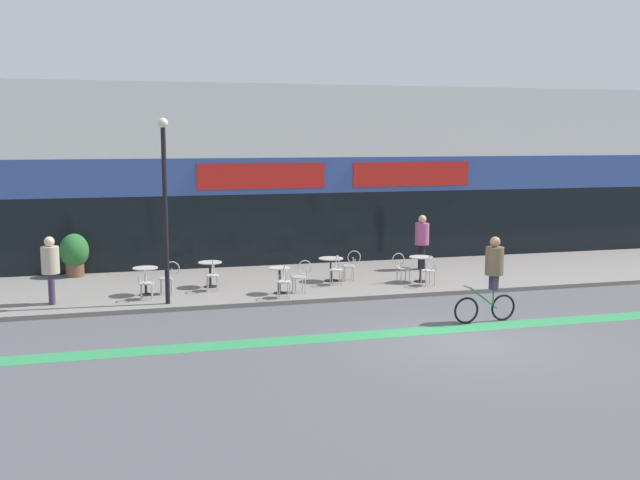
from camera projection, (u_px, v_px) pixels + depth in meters
ground_plane at (468, 342)px, 16.25m from camera, size 120.00×120.00×0.00m
sidewalk_slab at (363, 278)px, 23.17m from camera, size 40.00×5.50×0.12m
storefront_facade at (323, 174)px, 27.27m from camera, size 40.00×4.06×6.13m
bike_lane_stripe at (447, 329)px, 17.28m from camera, size 36.00×0.70×0.01m
bistro_table_0 at (146, 276)px, 20.38m from camera, size 0.68×0.68×0.76m
bistro_table_1 at (210, 269)px, 21.48m from camera, size 0.68×0.68×0.73m
bistro_table_2 at (280, 275)px, 20.59m from camera, size 0.60×0.60×0.73m
bistro_table_3 at (331, 264)px, 22.35m from camera, size 0.74×0.74×0.70m
bistro_table_4 at (421, 264)px, 22.24m from camera, size 0.69×0.69×0.76m
cafe_chair_0_near at (146, 281)px, 19.79m from camera, size 0.45×0.60×0.90m
cafe_chair_0_side at (169, 275)px, 20.55m from camera, size 0.58×0.40×0.90m
cafe_chair_1_near at (213, 273)px, 20.88m from camera, size 0.40×0.58×0.90m
cafe_chair_2_near at (284, 279)px, 19.99m from camera, size 0.41×0.58×0.90m
cafe_chair_2_side at (302, 274)px, 20.75m from camera, size 0.58×0.41×0.90m
cafe_chair_3_near at (337, 268)px, 21.75m from camera, size 0.42×0.58×0.90m
cafe_chair_3_side at (351, 263)px, 22.50m from camera, size 0.60×0.45×0.90m
cafe_chair_4_near at (429, 268)px, 21.65m from camera, size 0.44×0.59×0.90m
cafe_chair_4_side at (401, 266)px, 22.08m from camera, size 0.59×0.43×0.90m
planter_pot at (74, 253)px, 23.06m from camera, size 0.88×0.88×1.34m
lamp_post at (165, 197)px, 19.02m from camera, size 0.26×0.26×4.77m
cyclist_0 at (492, 272)px, 17.85m from camera, size 1.65×0.51×2.07m
pedestrian_near_end at (50, 264)px, 19.23m from camera, size 0.47×0.47×1.76m
pedestrian_far_end at (422, 237)px, 24.28m from camera, size 0.48×0.48×1.78m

